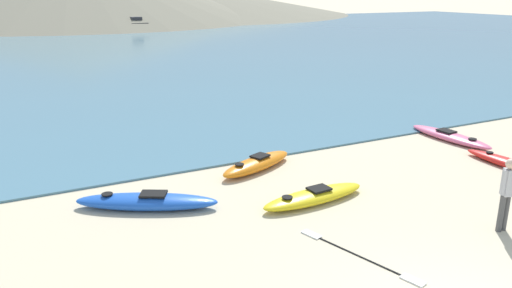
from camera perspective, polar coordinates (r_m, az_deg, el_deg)
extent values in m
cube|color=teal|center=(48.08, -20.49, 10.50)|extent=(160.00, 70.00, 0.06)
ellipsoid|color=blue|center=(11.94, -12.38, -6.44)|extent=(3.28, 2.23, 0.34)
cube|color=black|center=(11.83, -11.65, -5.61)|extent=(0.72, 0.64, 0.05)
cylinder|color=black|center=(12.12, -16.65, -5.50)|extent=(0.26, 0.26, 0.02)
ellipsoid|color=orange|center=(14.10, 0.11, -2.26)|extent=(2.76, 1.70, 0.34)
cube|color=black|center=(14.13, 0.46, -1.37)|extent=(0.60, 0.55, 0.05)
cylinder|color=black|center=(13.51, -1.91, -2.33)|extent=(0.25, 0.25, 0.02)
cylinder|color=black|center=(16.31, 25.16, -0.86)|extent=(0.20, 0.20, 0.02)
ellipsoid|color=#E5668C|center=(18.04, 21.27, 0.81)|extent=(0.90, 3.21, 0.26)
cube|color=black|center=(18.09, 20.94, 1.41)|extent=(0.44, 0.59, 0.05)
cylinder|color=black|center=(17.49, 23.51, 0.54)|extent=(0.26, 0.26, 0.02)
ellipsoid|color=yellow|center=(12.10, 6.65, -5.96)|extent=(2.91, 0.94, 0.29)
cube|color=black|center=(12.11, 7.22, -5.09)|extent=(0.54, 0.44, 0.05)
cylinder|color=black|center=(11.60, 3.59, -6.09)|extent=(0.25, 0.25, 0.02)
cylinder|color=#4C4C4C|center=(11.72, 26.20, -7.15)|extent=(0.12, 0.12, 0.81)
cylinder|color=#4C4C4C|center=(11.83, 26.62, -6.99)|extent=(0.12, 0.12, 0.81)
cube|color=#B2B2B7|center=(11.52, 26.87, -3.92)|extent=(0.25, 0.27, 0.57)
cylinder|color=#B2B2B7|center=(11.43, 26.51, -3.97)|extent=(0.08, 0.08, 0.54)
cylinder|color=#B2B2B7|center=(11.61, 27.24, -3.74)|extent=(0.08, 0.08, 0.54)
sphere|color=beige|center=(11.40, 27.14, -2.04)|extent=(0.22, 0.22, 0.22)
cube|color=black|center=(63.72, -13.61, 12.98)|extent=(2.19, 4.05, 0.91)
cube|color=#333338|center=(63.29, -13.55, 13.66)|extent=(1.26, 1.24, 0.64)
cube|color=#B2B2B7|center=(69.88, -10.80, 13.59)|extent=(4.04, 3.65, 1.11)
cylinder|color=black|center=(9.99, 11.56, -12.37)|extent=(0.56, 1.83, 0.03)
cube|color=white|center=(10.61, 6.36, -10.23)|extent=(0.30, 0.47, 0.03)
cube|color=white|center=(9.48, 17.48, -14.64)|extent=(0.30, 0.47, 0.03)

